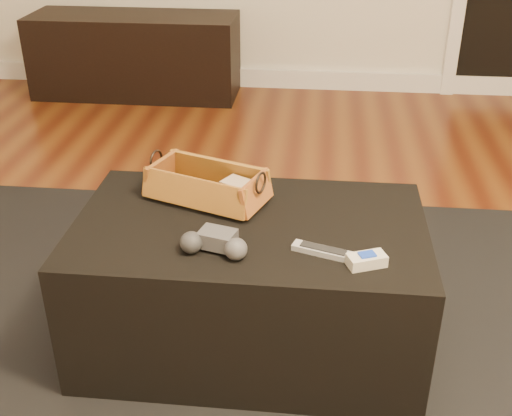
# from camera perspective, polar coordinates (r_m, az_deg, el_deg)

# --- Properties ---
(floor) EXTENTS (5.00, 5.50, 0.01)m
(floor) POSITION_cam_1_polar(r_m,az_deg,el_deg) (1.94, 3.23, -15.19)
(floor) COLOR brown
(floor) RESTS_ON ground
(baseboard) EXTENTS (5.00, 0.04, 0.12)m
(baseboard) POSITION_cam_1_polar(r_m,az_deg,el_deg) (4.33, 5.30, 11.28)
(baseboard) COLOR white
(baseboard) RESTS_ON floor
(media_cabinet) EXTENTS (1.28, 0.45, 0.50)m
(media_cabinet) POSITION_cam_1_polar(r_m,az_deg,el_deg) (4.23, -10.64, 13.20)
(media_cabinet) COLOR black
(media_cabinet) RESTS_ON floor
(area_rug) EXTENTS (2.60, 2.00, 0.01)m
(area_rug) POSITION_cam_1_polar(r_m,az_deg,el_deg) (2.03, -0.67, -12.55)
(area_rug) COLOR black
(area_rug) RESTS_ON floor
(ottoman) EXTENTS (1.00, 0.60, 0.42)m
(ottoman) POSITION_cam_1_polar(r_m,az_deg,el_deg) (1.93, -0.53, -6.74)
(ottoman) COLOR black
(ottoman) RESTS_ON area_rug
(tv_remote) EXTENTS (0.19, 0.09, 0.02)m
(tv_remote) POSITION_cam_1_polar(r_m,az_deg,el_deg) (1.94, -5.01, 1.34)
(tv_remote) COLOR black
(tv_remote) RESTS_ON wicker_basket
(cloth_bundle) EXTENTS (0.12, 0.11, 0.05)m
(cloth_bundle) POSITION_cam_1_polar(r_m,az_deg,el_deg) (1.91, -1.49, 1.61)
(cloth_bundle) COLOR #C7AA8A
(cloth_bundle) RESTS_ON wicker_basket
(wicker_basket) EXTENTS (0.40, 0.30, 0.13)m
(wicker_basket) POSITION_cam_1_polar(r_m,az_deg,el_deg) (1.93, -4.36, 1.92)
(wicker_basket) COLOR #9F6123
(wicker_basket) RESTS_ON ottoman
(game_controller) EXTENTS (0.19, 0.12, 0.06)m
(game_controller) POSITION_cam_1_polar(r_m,az_deg,el_deg) (1.67, -3.66, -3.12)
(game_controller) COLOR #403F43
(game_controller) RESTS_ON ottoman
(silver_remote) EXTENTS (0.17, 0.09, 0.02)m
(silver_remote) POSITION_cam_1_polar(r_m,az_deg,el_deg) (1.68, 5.99, -3.82)
(silver_remote) COLOR #B2B4BA
(silver_remote) RESTS_ON ottoman
(cream_gadget) EXTENTS (0.11, 0.08, 0.04)m
(cream_gadget) POSITION_cam_1_polar(r_m,az_deg,el_deg) (1.65, 9.81, -4.58)
(cream_gadget) COLOR beige
(cream_gadget) RESTS_ON ottoman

